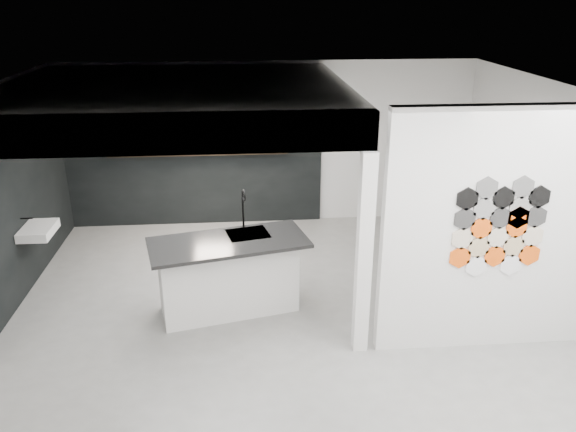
{
  "coord_description": "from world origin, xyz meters",
  "views": [
    {
      "loc": [
        -0.45,
        -6.39,
        3.85
      ],
      "look_at": [
        0.1,
        0.3,
        1.15
      ],
      "focal_mm": 35.0,
      "sensor_mm": 36.0,
      "label": 1
    }
  ],
  "objects_px": {
    "wall_basin": "(38,230)",
    "glass_vase": "(279,147)",
    "kitchen_island": "(229,274)",
    "utensil_cup": "(153,150)",
    "stockpot": "(116,149)",
    "bottle_dark": "(197,148)",
    "glass_bowl": "(279,148)",
    "partition_panel": "(492,233)",
    "kettle": "(260,146)"
  },
  "relations": [
    {
      "from": "kitchen_island",
      "to": "kettle",
      "type": "distance_m",
      "value": 3.08
    },
    {
      "from": "wall_basin",
      "to": "kitchen_island",
      "type": "distance_m",
      "value": 2.71
    },
    {
      "from": "stockpot",
      "to": "glass_bowl",
      "type": "height_order",
      "value": "stockpot"
    },
    {
      "from": "glass_vase",
      "to": "partition_panel",
      "type": "bearing_deg",
      "value": -61.77
    },
    {
      "from": "glass_vase",
      "to": "utensil_cup",
      "type": "height_order",
      "value": "glass_vase"
    },
    {
      "from": "glass_vase",
      "to": "bottle_dark",
      "type": "distance_m",
      "value": 1.38
    },
    {
      "from": "stockpot",
      "to": "bottle_dark",
      "type": "xyz_separation_m",
      "value": [
        1.32,
        0.0,
        -0.0
      ]
    },
    {
      "from": "kitchen_island",
      "to": "partition_panel",
      "type": "bearing_deg",
      "value": -31.37
    },
    {
      "from": "partition_panel",
      "to": "bottle_dark",
      "type": "distance_m",
      "value": 5.18
    },
    {
      "from": "glass_bowl",
      "to": "utensil_cup",
      "type": "relative_size",
      "value": 1.24
    },
    {
      "from": "partition_panel",
      "to": "kettle",
      "type": "height_order",
      "value": "partition_panel"
    },
    {
      "from": "wall_basin",
      "to": "glass_vase",
      "type": "distance_m",
      "value": 4.0
    },
    {
      "from": "kettle",
      "to": "bottle_dark",
      "type": "height_order",
      "value": "bottle_dark"
    },
    {
      "from": "partition_panel",
      "to": "kettle",
      "type": "bearing_deg",
      "value": 121.69
    },
    {
      "from": "kitchen_island",
      "to": "bottle_dark",
      "type": "relative_size",
      "value": 11.94
    },
    {
      "from": "kettle",
      "to": "utensil_cup",
      "type": "height_order",
      "value": "kettle"
    },
    {
      "from": "kitchen_island",
      "to": "glass_bowl",
      "type": "bearing_deg",
      "value": 60.86
    },
    {
      "from": "glass_bowl",
      "to": "stockpot",
      "type": "bearing_deg",
      "value": 180.0
    },
    {
      "from": "stockpot",
      "to": "glass_vase",
      "type": "distance_m",
      "value": 2.7
    },
    {
      "from": "glass_bowl",
      "to": "bottle_dark",
      "type": "xyz_separation_m",
      "value": [
        -1.38,
        0.0,
        0.04
      ]
    },
    {
      "from": "partition_panel",
      "to": "glass_vase",
      "type": "distance_m",
      "value": 4.39
    },
    {
      "from": "wall_basin",
      "to": "glass_bowl",
      "type": "distance_m",
      "value": 4.0
    },
    {
      "from": "partition_panel",
      "to": "wall_basin",
      "type": "relative_size",
      "value": 4.67
    },
    {
      "from": "partition_panel",
      "to": "kettle",
      "type": "distance_m",
      "value": 4.54
    },
    {
      "from": "wall_basin",
      "to": "glass_bowl",
      "type": "xyz_separation_m",
      "value": [
        3.39,
        2.07,
        0.52
      ]
    },
    {
      "from": "kitchen_island",
      "to": "stockpot",
      "type": "distance_m",
      "value": 3.56
    },
    {
      "from": "wall_basin",
      "to": "partition_panel",
      "type": "bearing_deg",
      "value": -18.23
    },
    {
      "from": "kettle",
      "to": "partition_panel",
      "type": "bearing_deg",
      "value": -57.52
    },
    {
      "from": "partition_panel",
      "to": "wall_basin",
      "type": "distance_m",
      "value": 5.78
    },
    {
      "from": "partition_panel",
      "to": "glass_bowl",
      "type": "xyz_separation_m",
      "value": [
        -2.08,
        3.87,
        -0.03
      ]
    },
    {
      "from": "bottle_dark",
      "to": "partition_panel",
      "type": "bearing_deg",
      "value": -48.21
    },
    {
      "from": "bottle_dark",
      "to": "glass_bowl",
      "type": "bearing_deg",
      "value": 0.0
    },
    {
      "from": "kitchen_island",
      "to": "utensil_cup",
      "type": "bearing_deg",
      "value": 100.52
    },
    {
      "from": "partition_panel",
      "to": "kitchen_island",
      "type": "xyz_separation_m",
      "value": [
        -2.91,
        0.96,
        -0.88
      ]
    },
    {
      "from": "glass_vase",
      "to": "utensil_cup",
      "type": "bearing_deg",
      "value": 180.0
    },
    {
      "from": "glass_bowl",
      "to": "bottle_dark",
      "type": "bearing_deg",
      "value": 180.0
    },
    {
      "from": "wall_basin",
      "to": "glass_bowl",
      "type": "height_order",
      "value": "glass_bowl"
    },
    {
      "from": "partition_panel",
      "to": "bottle_dark",
      "type": "height_order",
      "value": "partition_panel"
    },
    {
      "from": "wall_basin",
      "to": "bottle_dark",
      "type": "relative_size",
      "value": 3.47
    },
    {
      "from": "bottle_dark",
      "to": "utensil_cup",
      "type": "height_order",
      "value": "bottle_dark"
    },
    {
      "from": "utensil_cup",
      "to": "glass_bowl",
      "type": "bearing_deg",
      "value": 0.0
    },
    {
      "from": "partition_panel",
      "to": "kitchen_island",
      "type": "height_order",
      "value": "partition_panel"
    },
    {
      "from": "stockpot",
      "to": "glass_bowl",
      "type": "relative_size",
      "value": 1.56
    },
    {
      "from": "kettle",
      "to": "bottle_dark",
      "type": "bearing_deg",
      "value": -179.21
    },
    {
      "from": "kitchen_island",
      "to": "wall_basin",
      "type": "bearing_deg",
      "value": 148.67
    },
    {
      "from": "glass_bowl",
      "to": "bottle_dark",
      "type": "distance_m",
      "value": 1.38
    },
    {
      "from": "kettle",
      "to": "wall_basin",
      "type": "bearing_deg",
      "value": -145.36
    },
    {
      "from": "glass_vase",
      "to": "utensil_cup",
      "type": "relative_size",
      "value": 1.08
    },
    {
      "from": "partition_panel",
      "to": "stockpot",
      "type": "xyz_separation_m",
      "value": [
        -4.78,
        3.87,
        0.01
      ]
    },
    {
      "from": "wall_basin",
      "to": "glass_vase",
      "type": "relative_size",
      "value": 5.02
    }
  ]
}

